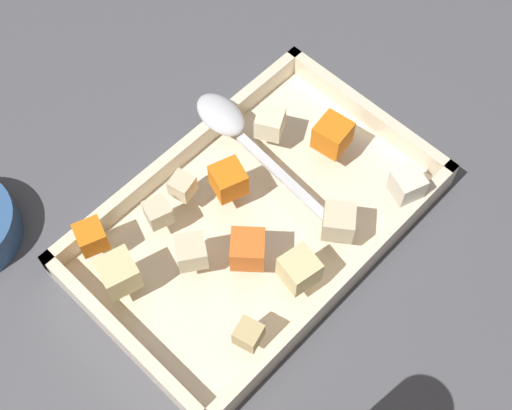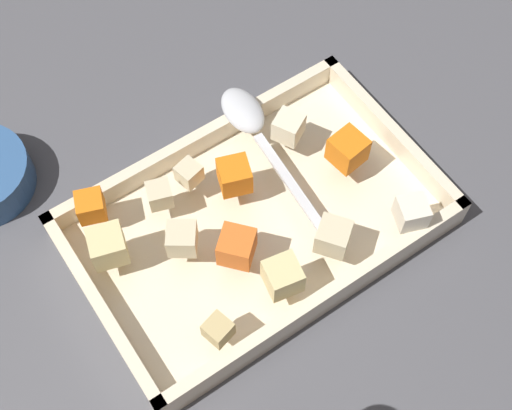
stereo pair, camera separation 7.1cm
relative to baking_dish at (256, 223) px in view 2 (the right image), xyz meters
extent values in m
plane|color=#4C4C51|center=(0.01, -0.02, -0.01)|extent=(4.00, 4.00, 0.00)
cube|color=beige|center=(0.00, 0.00, 0.00)|extent=(0.37, 0.23, 0.01)
cube|color=beige|center=(0.00, -0.11, 0.02)|extent=(0.37, 0.01, 0.03)
cube|color=beige|center=(0.00, 0.11, 0.02)|extent=(0.37, 0.01, 0.03)
cube|color=beige|center=(-0.18, 0.00, 0.02)|extent=(0.01, 0.23, 0.03)
cube|color=beige|center=(0.18, 0.00, 0.02)|extent=(0.01, 0.23, 0.03)
cube|color=orange|center=(0.00, 0.04, 0.05)|extent=(0.04, 0.04, 0.03)
cube|color=orange|center=(-0.04, -0.03, 0.05)|extent=(0.05, 0.05, 0.03)
cube|color=orange|center=(0.11, 0.00, 0.05)|extent=(0.04, 0.04, 0.03)
cube|color=orange|center=(-0.14, 0.09, 0.04)|extent=(0.03, 0.03, 0.03)
cube|color=#E0CC89|center=(-0.02, -0.08, 0.05)|extent=(0.04, 0.04, 0.03)
cube|color=#E0CC89|center=(-0.14, 0.04, 0.05)|extent=(0.04, 0.04, 0.03)
cube|color=beige|center=(-0.04, 0.07, 0.04)|extent=(0.03, 0.03, 0.02)
cube|color=beige|center=(0.08, 0.06, 0.04)|extent=(0.04, 0.04, 0.03)
cube|color=beige|center=(0.04, -0.07, 0.05)|extent=(0.04, 0.04, 0.03)
cube|color=tan|center=(-0.10, -0.09, 0.04)|extent=(0.03, 0.03, 0.02)
cube|color=beige|center=(-0.07, 0.06, 0.04)|extent=(0.03, 0.03, 0.02)
cube|color=beige|center=(-0.08, 0.01, 0.04)|extent=(0.04, 0.04, 0.03)
cube|color=silver|center=(0.12, -0.09, 0.04)|extent=(0.04, 0.04, 0.03)
ellipsoid|color=silver|center=(0.05, 0.10, 0.04)|extent=(0.04, 0.07, 0.02)
cube|color=silver|center=(0.05, 0.00, 0.03)|extent=(0.02, 0.15, 0.01)
camera|label=1|loc=(-0.25, -0.24, 0.66)|focal=50.14mm
camera|label=2|loc=(-0.19, -0.28, 0.66)|focal=50.14mm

